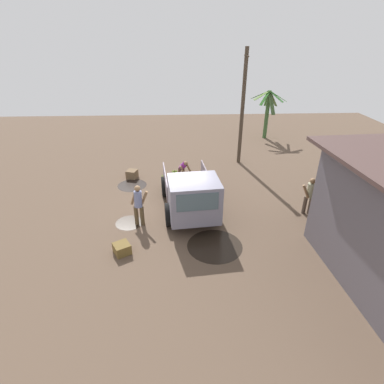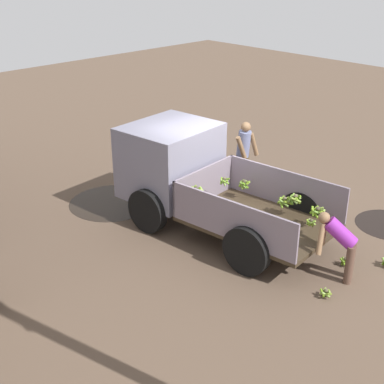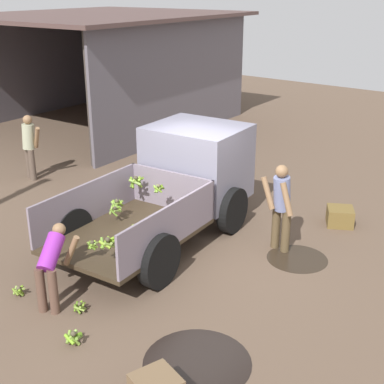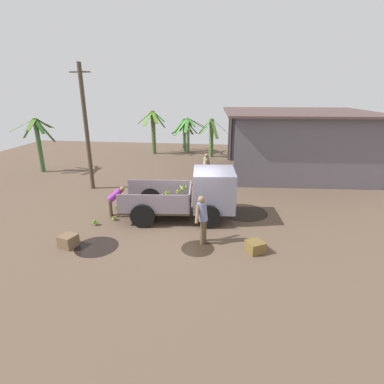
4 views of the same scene
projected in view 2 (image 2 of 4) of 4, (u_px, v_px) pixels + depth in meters
The scene contains 9 objects.
ground at pixel (223, 216), 12.07m from camera, with size 36.00×36.00×0.00m, color brown.
mud_patch_0 at pixel (257, 183), 13.72m from camera, with size 1.13×1.13×0.01m, color black.
mud_patch_1 at pixel (112, 202), 12.70m from camera, with size 2.03×2.03×0.01m, color black.
cargo_truck at pixel (185, 172), 11.56m from camera, with size 4.76×2.58×2.05m.
person_foreground_visitor at pixel (244, 152), 13.09m from camera, with size 0.45×0.76×1.73m.
person_worker_loading at pixel (340, 242), 9.50m from camera, with size 0.81×0.75×1.27m.
banana_bunch_on_ground_1 at pixel (326, 292), 9.20m from camera, with size 0.22×0.20×0.18m.
banana_bunch_on_ground_2 at pixel (345, 261), 10.13m from camera, with size 0.22×0.22×0.18m.
wooden_crate_1 at pixel (203, 158), 14.88m from camera, with size 0.53×0.53×0.38m, color brown.
Camera 2 is at (-7.22, 8.00, 5.51)m, focal length 50.00 mm.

